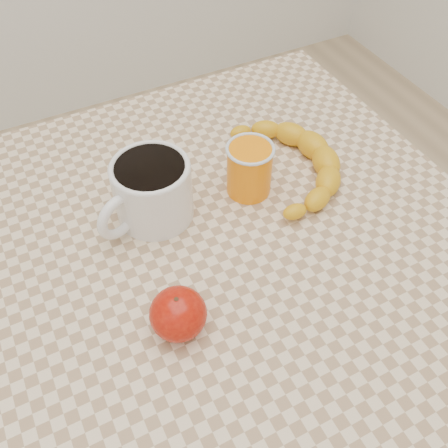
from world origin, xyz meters
name	(u,v)px	position (x,y,z in m)	size (l,w,h in m)	color
ground	(224,413)	(0.00, 0.00, 0.00)	(3.00, 3.00, 0.00)	tan
table	(224,266)	(0.00, 0.00, 0.66)	(0.80, 0.80, 0.75)	beige
coffee_mug	(151,189)	(-0.08, 0.08, 0.81)	(0.18, 0.16, 0.10)	white
orange_juice_glass	(249,168)	(0.08, 0.07, 0.80)	(0.08, 0.08, 0.09)	orange
apple	(178,314)	(-0.13, -0.12, 0.78)	(0.08, 0.08, 0.07)	#8D0B04
banana	(291,163)	(0.16, 0.07, 0.77)	(0.26, 0.32, 0.05)	gold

